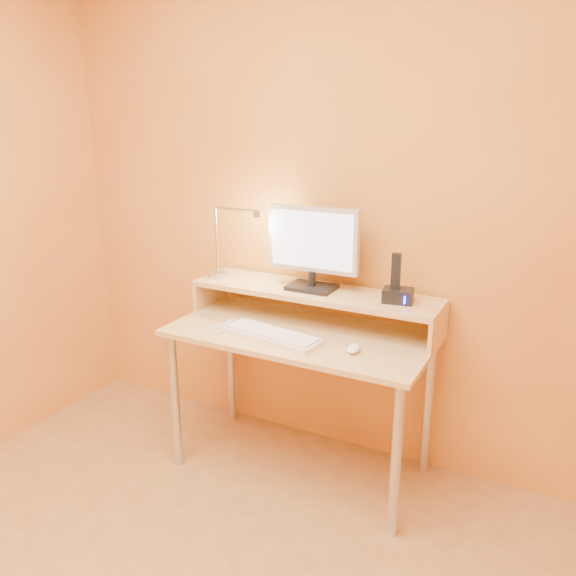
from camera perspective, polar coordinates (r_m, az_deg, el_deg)
The scene contains 25 objects.
wall_back at distance 2.82m, azimuth 4.20°, elevation 7.98°, with size 3.00×0.04×2.50m, color gold.
desk_leg_fl at distance 2.91m, azimuth -11.01°, elevation -10.82°, with size 0.04×0.04×0.69m, color silver.
desk_leg_fr at distance 2.46m, azimuth 10.52°, elevation -16.39°, with size 0.04×0.04×0.69m, color silver.
desk_leg_bl at distance 3.27m, azimuth -5.60°, elevation -7.29°, with size 0.04×0.04×0.69m, color silver.
desk_leg_br at distance 2.88m, azimuth 13.52°, elevation -11.28°, with size 0.04×0.04×0.69m, color silver.
desk_lower at distance 2.68m, azimuth 1.23°, elevation -4.52°, with size 1.20×0.60×0.03m, color tan.
shelf_riser_left at distance 3.06m, azimuth -7.49°, elevation -0.29°, with size 0.02×0.30×0.14m, color tan.
shelf_riser_right at distance 2.60m, azimuth 14.52°, elevation -3.86°, with size 0.02×0.30×0.14m, color tan.
desk_shelf at distance 2.75m, azimuth 2.63°, elevation -0.39°, with size 1.20×0.30×0.03m, color tan.
monitor_foot at distance 2.75m, azimuth 2.34°, elevation 0.08°, with size 0.22×0.16×0.02m, color black.
monitor_neck at distance 2.74m, azimuth 2.35°, elevation 0.96°, with size 0.04×0.04×0.07m, color black.
monitor_panel at distance 2.70m, azimuth 2.48°, elevation 4.78°, with size 0.44×0.04×0.30m, color silver.
monitor_back at distance 2.73m, azimuth 2.69°, elevation 4.87°, with size 0.40×0.01×0.26m, color black.
monitor_screen at distance 2.69m, azimuth 2.32°, elevation 4.70°, with size 0.40×0.00×0.26m, color silver.
lamp_base at distance 2.97m, azimuth -6.90°, elevation 1.32°, with size 0.10×0.10×0.03m, color silver.
lamp_post at distance 2.93m, azimuth -7.02°, elevation 4.67°, with size 0.01×0.01×0.33m, color silver.
lamp_arm at distance 2.83m, azimuth -5.11°, elevation 7.70°, with size 0.01×0.01×0.24m, color silver.
lamp_head at distance 2.77m, azimuth -2.99°, elevation 7.23°, with size 0.04×0.04×0.03m, color silver.
lamp_bulb at distance 2.78m, azimuth -2.98°, elevation 6.91°, with size 0.03×0.03×0.00m, color #FFEAC6.
phone_dock at distance 2.61m, azimuth 10.71°, elevation -0.72°, with size 0.13×0.10×0.06m, color black.
phone_handset at distance 2.58m, azimuth 10.53°, elevation 1.65°, with size 0.04×0.03×0.16m, color black.
phone_led at distance 2.55m, azimuth 11.35°, elevation -1.17°, with size 0.01×0.00×0.04m, color #1F26FF.
keyboard at distance 2.59m, azimuth -1.57°, elevation -4.71°, with size 0.46×0.15×0.02m, color white.
mouse at distance 2.47m, azimuth 6.45°, elevation -5.90°, with size 0.05×0.09×0.03m, color white.
remote_control at distance 2.72m, azimuth -6.15°, elevation -3.78°, with size 0.04×0.16×0.02m, color white.
Camera 1 is at (1.09, -1.06, 1.70)m, focal length 36.31 mm.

